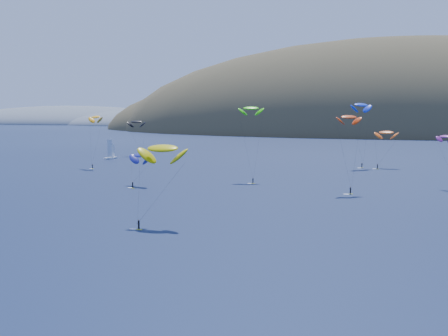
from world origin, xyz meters
TOP-DOWN VIEW (x-y plane):
  - ground at (0.00, 0.00)m, footprint 2800.00×2800.00m
  - island at (39.40, 562.36)m, footprint 730.00×300.00m
  - headland at (-445.26, 750.08)m, footprint 460.00×250.00m
  - sailboat at (-97.97, 191.48)m, footprint 8.73×7.72m
  - kitesurfer_1 at (-83.07, 151.88)m, footprint 9.04×10.03m
  - kitesurfer_2 at (-6.05, 45.91)m, footprint 11.10×10.99m
  - kitesurfer_3 at (-10.17, 130.29)m, footprint 9.13×14.42m
  - kitesurfer_4 at (21.01, 187.92)m, footprint 10.64×11.27m
  - kitesurfer_6 at (53.02, 128.57)m, footprint 7.89×11.51m
  - kitesurfer_9 at (25.63, 109.70)m, footprint 8.44×9.62m
  - kitesurfer_10 at (-39.61, 104.09)m, footprint 10.77×12.49m
  - kitesurfer_11 at (31.39, 190.06)m, footprint 9.99×12.34m
  - kitesurfer_12 at (-95.19, 214.20)m, footprint 11.84×9.10m

SIDE VIEW (x-z plane):
  - island at x=39.40m, z-range -115.74..94.26m
  - headland at x=-445.26m, z-range -33.36..26.64m
  - ground at x=0.00m, z-range 0.00..0.00m
  - sailboat at x=-97.97m, z-range -4.31..6.11m
  - kitesurfer_10 at x=-39.61m, z-range 3.51..16.03m
  - kitesurfer_11 at x=31.39m, z-range 5.94..23.15m
  - kitesurfer_6 at x=53.02m, z-range 7.13..24.86m
  - kitesurfer_2 at x=-6.05m, z-range 6.64..26.10m
  - kitesurfer_12 at x=-95.19m, z-range 7.37..27.41m
  - kitesurfer_1 at x=-83.07m, z-range 9.28..32.53m
  - kitesurfer_9 at x=25.63m, z-range 9.94..34.35m
  - kitesurfer_3 at x=-10.17m, z-range 11.15..38.22m
  - kitesurfer_4 at x=21.01m, z-range 11.47..40.43m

